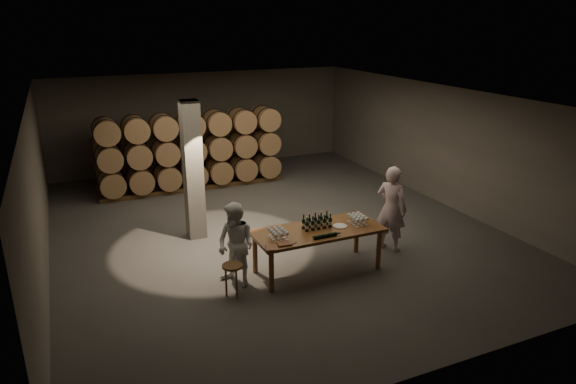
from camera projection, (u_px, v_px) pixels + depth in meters
name	position (u px, v px, depth m)	size (l,w,h in m)	color
room	(193.00, 171.00, 11.59)	(12.00, 12.00, 12.00)	#4D4A48
tasting_table	(318.00, 234.00, 10.21)	(2.60, 1.10, 0.90)	brown
barrel_stack_back	(182.00, 151.00, 16.49)	(5.48, 0.95, 1.57)	brown
barrel_stack_front	(192.00, 149.00, 15.16)	(5.48, 0.95, 2.31)	brown
bottle_cluster	(317.00, 223.00, 10.22)	(0.60, 0.23, 0.31)	black
lying_bottles	(326.00, 236.00, 9.80)	(0.59, 0.07, 0.07)	black
glass_cluster_left	(278.00, 232.00, 9.76)	(0.30, 0.41, 0.17)	silver
glass_cluster_right	(358.00, 217.00, 10.45)	(0.31, 0.42, 0.18)	silver
plate	(340.00, 226.00, 10.33)	(0.28, 0.28, 0.02)	white
notebook_near	(284.00, 244.00, 9.51)	(0.26, 0.21, 0.03)	brown
notebook_corner	(272.00, 248.00, 9.35)	(0.21, 0.27, 0.02)	brown
pen	(294.00, 243.00, 9.53)	(0.01, 0.01, 0.14)	black
stool	(233.00, 271.00, 9.35)	(0.38, 0.38, 0.63)	brown
person_man	(391.00, 208.00, 11.14)	(0.70, 0.46, 1.91)	silver
person_woman	(236.00, 245.00, 9.66)	(0.80, 0.62, 1.65)	white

